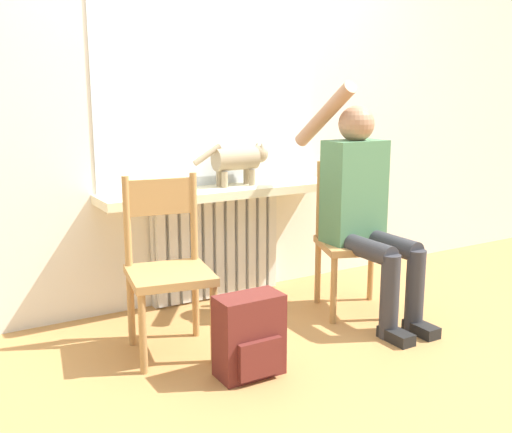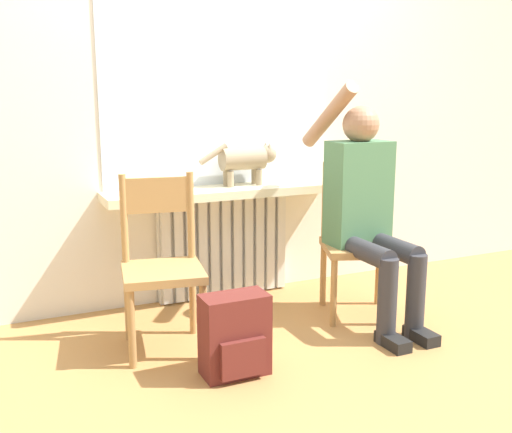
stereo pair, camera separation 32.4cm
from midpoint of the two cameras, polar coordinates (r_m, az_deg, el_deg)
The scene contains 10 objects.
ground_plane at distance 2.89m, azimuth 3.69°, elevation -14.22°, with size 12.00×12.00×0.00m, color #B27F47.
wall_with_window at distance 3.67m, azimuth -7.14°, elevation 13.07°, with size 7.00×0.06×2.70m.
radiator at distance 3.72m, azimuth -6.26°, elevation -2.82°, with size 0.84×0.08×0.66m.
windowsill at distance 3.55m, azimuth -5.69°, elevation 2.32°, with size 1.49×0.31×0.05m.
window_glass at distance 3.64m, azimuth -6.88°, elevation 11.91°, with size 1.43×0.01×1.14m.
chair_left at distance 2.97m, azimuth -11.53°, elevation -4.62°, with size 0.45×0.45×0.87m.
chair_right at distance 3.49m, azimuth 6.56°, elevation -1.96°, with size 0.50×0.50×0.87m.
person at distance 3.35m, azimuth 7.53°, elevation 1.26°, with size 0.36×0.96×1.32m.
cat at distance 3.62m, azimuth -4.15°, elevation 5.47°, with size 0.50×0.14×0.26m.
backpack at distance 2.75m, azimuth -4.04°, elevation -11.41°, with size 0.30×0.19×0.38m.
Camera 1 is at (-1.61, -2.06, 1.27)m, focal length 42.00 mm.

